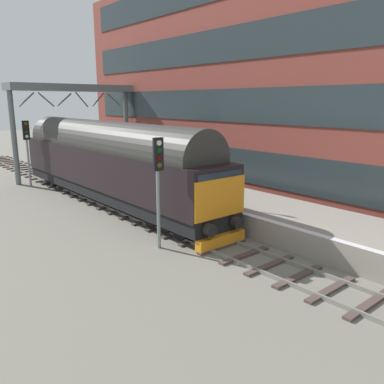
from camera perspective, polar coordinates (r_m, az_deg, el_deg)
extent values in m
plane|color=slate|center=(19.00, -4.50, -4.56)|extent=(140.00, 140.00, 0.00)
cube|color=gray|center=(18.59, -6.30, -4.76)|extent=(0.07, 60.00, 0.15)
cube|color=gray|center=(19.38, -2.77, -3.94)|extent=(0.07, 60.00, 0.15)
cube|color=#4C3C36|center=(12.78, 24.28, -14.63)|extent=(2.50, 0.26, 0.09)
cube|color=#4C3C36|center=(13.25, 19.51, -13.17)|extent=(2.50, 0.26, 0.09)
cube|color=#4C3C36|center=(13.82, 15.16, -11.75)|extent=(2.50, 0.26, 0.09)
cube|color=#4C3C36|center=(14.46, 11.21, -10.38)|extent=(2.50, 0.26, 0.09)
cube|color=#4C3C36|center=(15.17, 7.64, -9.10)|extent=(2.50, 0.26, 0.09)
cube|color=#4C3C36|center=(15.94, 4.43, -7.90)|extent=(2.50, 0.26, 0.09)
cube|color=#4C3C36|center=(16.76, 1.54, -6.80)|extent=(2.50, 0.26, 0.09)
cube|color=#4C3C36|center=(17.62, -1.06, -5.79)|extent=(2.50, 0.26, 0.09)
cube|color=#4C3C36|center=(18.53, -3.41, -4.86)|extent=(2.50, 0.26, 0.09)
cube|color=#4C3C36|center=(19.46, -5.53, -4.02)|extent=(2.50, 0.26, 0.09)
cube|color=#4C3C36|center=(20.42, -7.45, -3.25)|extent=(2.50, 0.26, 0.09)
cube|color=#4C3C36|center=(21.40, -9.19, -2.54)|extent=(2.50, 0.26, 0.09)
cube|color=#4C3C36|center=(22.41, -10.78, -1.90)|extent=(2.50, 0.26, 0.09)
cube|color=#4C3C36|center=(23.44, -12.23, -1.31)|extent=(2.50, 0.26, 0.09)
cube|color=#4C3C36|center=(24.48, -13.55, -0.77)|extent=(2.50, 0.26, 0.09)
cube|color=#4C3C36|center=(25.53, -14.77, -0.27)|extent=(2.50, 0.26, 0.09)
cube|color=#4C3C36|center=(26.60, -15.89, 0.19)|extent=(2.50, 0.26, 0.09)
cube|color=#4C3C36|center=(27.67, -16.92, 0.61)|extent=(2.50, 0.26, 0.09)
cube|color=#4C3C36|center=(28.76, -17.87, 1.00)|extent=(2.50, 0.26, 0.09)
cube|color=#4C3C36|center=(29.86, -18.76, 1.36)|extent=(2.50, 0.26, 0.09)
cube|color=#4C3C36|center=(30.96, -19.58, 1.70)|extent=(2.50, 0.26, 0.09)
cube|color=#4C3C36|center=(32.07, -20.35, 2.01)|extent=(2.50, 0.26, 0.09)
cube|color=#4C3C36|center=(33.19, -21.06, 2.30)|extent=(2.50, 0.26, 0.09)
cube|color=#4C3C36|center=(34.31, -21.73, 2.57)|extent=(2.50, 0.26, 0.09)
cube|color=#4C3C36|center=(35.44, -22.35, 2.82)|extent=(2.50, 0.26, 0.09)
cube|color=#4C3C36|center=(36.57, -22.94, 3.06)|extent=(2.50, 0.26, 0.09)
cube|color=#4C3C36|center=(37.71, -23.49, 3.28)|extent=(2.50, 0.26, 0.09)
cube|color=#4C3C36|center=(38.85, -24.01, 3.49)|extent=(2.50, 0.26, 0.09)
cube|color=#4C3C36|center=(39.99, -24.51, 3.69)|extent=(2.50, 0.26, 0.09)
cube|color=#4C3C36|center=(41.14, -24.97, 3.88)|extent=(2.50, 0.26, 0.09)
cube|color=#4C3C36|center=(42.29, -25.41, 4.05)|extent=(2.50, 0.26, 0.09)
cube|color=#4C3C36|center=(43.44, -25.82, 4.22)|extent=(2.50, 0.26, 0.09)
cube|color=gray|center=(21.07, 3.45, -1.36)|extent=(4.00, 44.00, 1.00)
cube|color=white|center=(19.76, -0.42, -0.80)|extent=(0.30, 44.00, 0.01)
cube|color=brown|center=(25.99, 10.64, 15.78)|extent=(5.08, 35.54, 14.15)
cube|color=#293438|center=(24.33, 6.28, 4.01)|extent=(0.06, 32.69, 1.98)
cube|color=#293438|center=(24.04, 6.49, 12.36)|extent=(0.06, 32.69, 1.98)
cube|color=#293438|center=(24.26, 6.72, 20.74)|extent=(0.06, 32.69, 1.98)
cube|color=black|center=(22.98, -11.94, 0.41)|extent=(2.56, 18.15, 0.60)
cube|color=black|center=(22.73, -12.10, 3.73)|extent=(2.70, 18.15, 2.10)
cylinder|color=#32312E|center=(22.57, -12.25, 6.82)|extent=(2.56, 16.70, 2.57)
cube|color=orange|center=(15.46, 4.15, -0.89)|extent=(2.65, 0.08, 1.58)
cube|color=#232D3D|center=(15.31, 4.14, 1.77)|extent=(2.38, 0.04, 0.64)
cube|color=#232D3D|center=(23.35, -9.16, 4.84)|extent=(0.04, 12.71, 0.44)
cylinder|color=black|center=(15.12, 2.58, -5.53)|extent=(0.48, 0.35, 0.48)
cylinder|color=black|center=(16.13, 6.52, -4.41)|extent=(0.48, 0.35, 0.48)
cube|color=orange|center=(15.92, 4.19, -7.00)|extent=(2.43, 0.36, 0.47)
cylinder|color=black|center=(17.05, 0.16, -4.76)|extent=(1.64, 1.04, 1.04)
cylinder|color=black|center=(17.87, -2.13, -3.93)|extent=(1.64, 1.04, 1.04)
cylinder|color=black|center=(18.71, -4.21, -3.17)|extent=(1.64, 1.04, 1.04)
cylinder|color=black|center=(27.70, -17.09, 1.61)|extent=(1.64, 1.04, 1.04)
cylinder|color=black|center=(28.70, -17.96, 1.94)|extent=(1.64, 1.04, 1.04)
cylinder|color=black|center=(29.71, -18.77, 2.24)|extent=(1.64, 1.04, 1.04)
cylinder|color=gray|center=(15.32, -4.94, -0.33)|extent=(0.14, 0.14, 4.41)
cube|color=black|center=(14.99, -4.92, 5.47)|extent=(0.44, 0.10, 1.27)
cylinder|color=white|center=(14.89, -4.82, 7.11)|extent=(0.20, 0.06, 0.20)
cylinder|color=#0A3E13|center=(14.92, -4.80, 6.04)|extent=(0.20, 0.06, 0.20)
cylinder|color=#500807|center=(14.95, -4.78, 4.98)|extent=(0.20, 0.06, 0.20)
cylinder|color=#53470A|center=(15.00, -4.76, 3.92)|extent=(0.20, 0.06, 0.20)
cylinder|color=gray|center=(28.98, -22.71, 5.11)|extent=(0.14, 0.14, 4.48)
cube|color=black|center=(28.77, -22.95, 8.26)|extent=(0.44, 0.10, 1.27)
cylinder|color=#53470A|center=(28.69, -22.99, 9.12)|extent=(0.20, 0.06, 0.20)
cylinder|color=#500807|center=(28.71, -22.95, 8.56)|extent=(0.20, 0.06, 0.20)
cylinder|color=#0A3E13|center=(28.72, -22.90, 8.01)|extent=(0.20, 0.06, 0.20)
cylinder|color=white|center=(28.75, -22.85, 7.45)|extent=(0.20, 0.06, 0.20)
cylinder|color=slate|center=(17.70, 6.09, 0.96)|extent=(0.08, 0.08, 2.08)
cube|color=black|center=(17.52, 6.09, 3.71)|extent=(0.05, 0.44, 0.36)
cube|color=white|center=(17.50, 6.02, 3.70)|extent=(0.01, 0.20, 0.24)
cylinder|color=slate|center=(29.84, -24.41, 7.07)|extent=(0.36, 0.36, 6.45)
cylinder|color=slate|center=(33.37, -9.47, 8.56)|extent=(0.36, 0.36, 6.45)
cube|color=slate|center=(31.26, -16.95, 14.27)|extent=(9.30, 2.00, 0.50)
cylinder|color=slate|center=(30.05, -22.88, 12.27)|extent=(1.12, 0.10, 1.00)
cylinder|color=slate|center=(30.49, -20.41, 12.47)|extent=(1.11, 0.10, 1.00)
cylinder|color=slate|center=(30.98, -18.02, 12.64)|extent=(1.15, 0.10, 0.95)
cylinder|color=slate|center=(31.52, -15.70, 12.78)|extent=(0.99, 0.10, 1.13)
cylinder|color=slate|center=(32.11, -13.46, 12.90)|extent=(1.07, 0.10, 1.05)
cylinder|color=slate|center=(32.74, -11.30, 13.00)|extent=(1.16, 0.10, 0.95)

